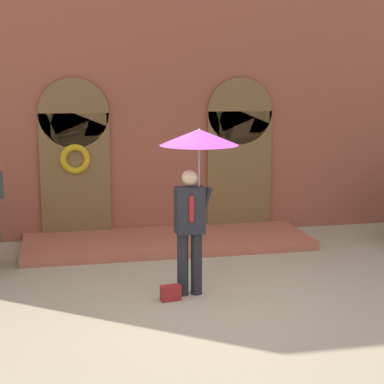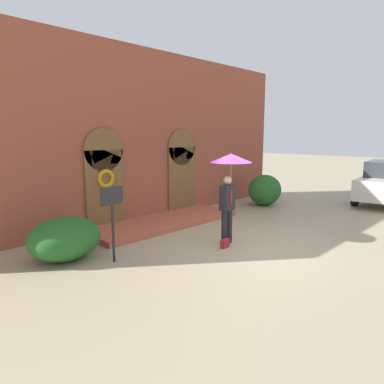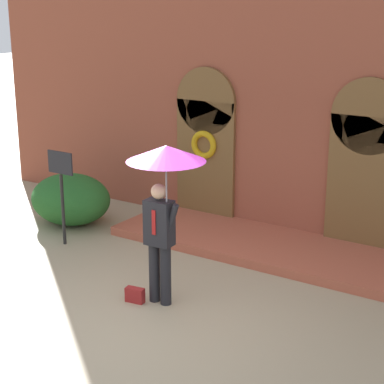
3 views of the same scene
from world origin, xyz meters
name	(u,v)px [view 1 (image 1 of 3)]	position (x,y,z in m)	size (l,w,h in m)	color
ground_plane	(205,302)	(0.00, 0.00, 0.00)	(80.00, 80.00, 0.00)	tan
building_facade	(157,97)	(0.00, 4.15, 2.68)	(14.00, 2.30, 5.60)	brown
person_with_umbrella	(197,162)	(-0.05, 0.37, 1.91)	(1.10, 1.10, 2.36)	black
handbag	(171,293)	(-0.46, 0.17, 0.11)	(0.28, 0.12, 0.22)	maroon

